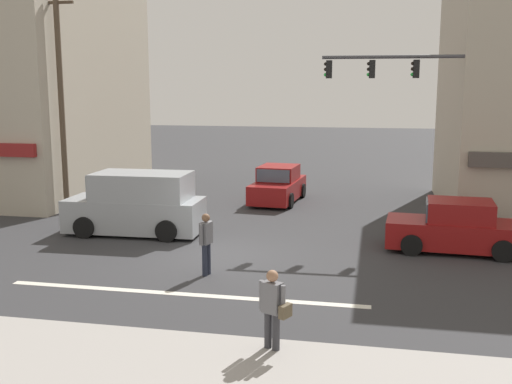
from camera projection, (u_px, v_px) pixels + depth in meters
ground_plane at (219, 255)px, 17.86m from camera, size 120.00×120.00×0.00m
lane_marking_stripe at (182, 294)px, 14.48m from camera, size 9.00×0.24×0.01m
utility_pole_near_left at (61, 102)px, 23.20m from camera, size 1.40×0.22×8.51m
traffic_light_mast at (426, 107)px, 20.01m from camera, size 4.89×0.35×6.20m
van_crossing_leftbound at (137, 205)px, 20.36m from camera, size 4.64×2.12×2.11m
sedan_crossing_center at (456, 229)px, 18.17m from camera, size 4.21×2.09×1.58m
sedan_crossing_rightbound at (278, 186)px, 26.19m from camera, size 2.13×4.22×1.58m
pedestrian_foreground_with_bag at (273, 308)px, 10.93m from camera, size 0.65×0.50×1.67m
pedestrian_mid_crossing at (206, 240)px, 15.82m from camera, size 0.30×0.56×1.67m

